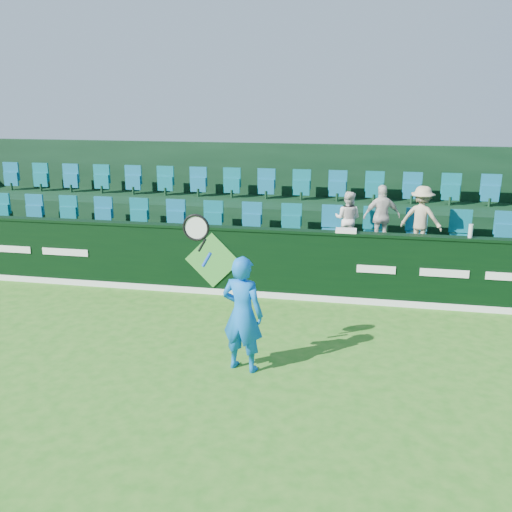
% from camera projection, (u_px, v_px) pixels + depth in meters
% --- Properties ---
extents(ground, '(60.00, 60.00, 0.00)m').
position_uv_depth(ground, '(136.00, 392.00, 7.52)').
color(ground, '#276E1A').
rests_on(ground, ground).
extents(sponsor_hoarding, '(16.00, 0.25, 1.35)m').
position_uv_depth(sponsor_hoarding, '(214.00, 260.00, 11.11)').
color(sponsor_hoarding, black).
rests_on(sponsor_hoarding, ground).
extents(stand_tier_front, '(16.00, 2.00, 0.80)m').
position_uv_depth(stand_tier_front, '(228.00, 258.00, 12.23)').
color(stand_tier_front, black).
rests_on(stand_tier_front, ground).
extents(stand_tier_back, '(16.00, 1.80, 1.30)m').
position_uv_depth(stand_tier_back, '(246.00, 227.00, 13.95)').
color(stand_tier_back, black).
rests_on(stand_tier_back, ground).
extents(stand_rear, '(16.00, 4.10, 2.60)m').
position_uv_depth(stand_rear, '(249.00, 201.00, 14.22)').
color(stand_rear, black).
rests_on(stand_rear, ground).
extents(seat_row_front, '(13.50, 0.50, 0.60)m').
position_uv_depth(seat_row_front, '(232.00, 222.00, 12.41)').
color(seat_row_front, '#136282').
rests_on(seat_row_front, stand_tier_front).
extents(seat_row_back, '(13.50, 0.50, 0.60)m').
position_uv_depth(seat_row_back, '(248.00, 187.00, 13.97)').
color(seat_row_back, '#136282').
rests_on(seat_row_back, stand_tier_back).
extents(tennis_player, '(1.21, 0.53, 2.33)m').
position_uv_depth(tennis_player, '(242.00, 313.00, 7.95)').
color(tennis_player, blue).
rests_on(tennis_player, ground).
extents(spectator_left, '(0.63, 0.54, 1.12)m').
position_uv_depth(spectator_left, '(348.00, 219.00, 11.52)').
color(spectator_left, silver).
rests_on(spectator_left, stand_tier_front).
extents(spectator_middle, '(0.80, 0.49, 1.27)m').
position_uv_depth(spectator_middle, '(382.00, 217.00, 11.38)').
color(spectator_middle, silver).
rests_on(spectator_middle, stand_tier_front).
extents(spectator_right, '(0.93, 0.72, 1.27)m').
position_uv_depth(spectator_right, '(421.00, 218.00, 11.24)').
color(spectator_right, tan).
rests_on(spectator_right, stand_tier_front).
extents(towel, '(0.38, 0.25, 0.06)m').
position_uv_depth(towel, '(346.00, 231.00, 10.46)').
color(towel, white).
rests_on(towel, sponsor_hoarding).
extents(drinks_bottle, '(0.08, 0.08, 0.24)m').
position_uv_depth(drinks_bottle, '(471.00, 231.00, 10.04)').
color(drinks_bottle, silver).
rests_on(drinks_bottle, sponsor_hoarding).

